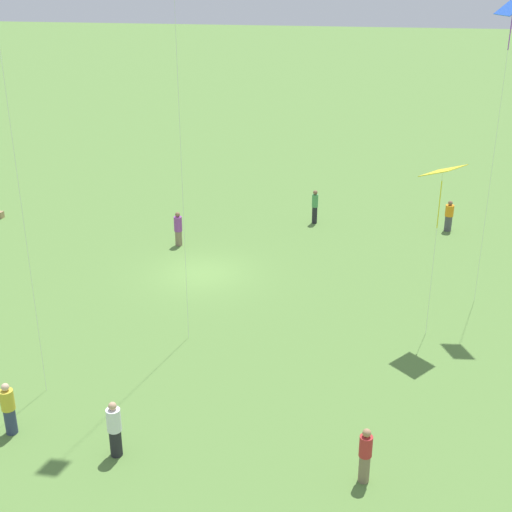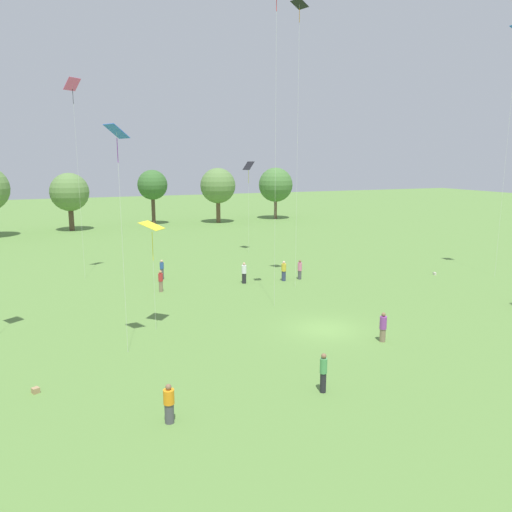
{
  "view_description": "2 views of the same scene",
  "coord_description": "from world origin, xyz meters",
  "px_view_note": "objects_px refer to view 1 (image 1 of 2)",
  "views": [
    {
      "loc": [
        -7.16,
        28.81,
        13.48
      ],
      "look_at": [
        -3.37,
        5.42,
        3.38
      ],
      "focal_mm": 50.0,
      "sensor_mm": 36.0,
      "label": 1
    },
    {
      "loc": [
        -15.35,
        -25.66,
        10.37
      ],
      "look_at": [
        -3.66,
        2.49,
        4.46
      ],
      "focal_mm": 35.0,
      "sensor_mm": 36.0,
      "label": 2
    }
  ],
  "objects_px": {
    "picnic_bag_1": "(0,215)",
    "kite_5": "(443,175)",
    "person_2": "(9,409)",
    "person_7": "(449,216)",
    "person_6": "(178,229)",
    "person_3": "(115,429)",
    "person_8": "(315,206)",
    "person_4": "(365,455)"
  },
  "relations": [
    {
      "from": "picnic_bag_1",
      "to": "kite_5",
      "type": "bearing_deg",
      "value": 157.08
    },
    {
      "from": "kite_5",
      "to": "person_2",
      "type": "bearing_deg",
      "value": 26.12
    },
    {
      "from": "person_7",
      "to": "kite_5",
      "type": "distance_m",
      "value": 12.83
    },
    {
      "from": "person_6",
      "to": "person_7",
      "type": "height_order",
      "value": "person_6"
    },
    {
      "from": "person_3",
      "to": "kite_5",
      "type": "relative_size",
      "value": 0.27
    },
    {
      "from": "person_7",
      "to": "person_8",
      "type": "height_order",
      "value": "person_8"
    },
    {
      "from": "person_4",
      "to": "person_2",
      "type": "bearing_deg",
      "value": 49.22
    },
    {
      "from": "person_2",
      "to": "kite_5",
      "type": "height_order",
      "value": "kite_5"
    },
    {
      "from": "picnic_bag_1",
      "to": "person_3",
      "type": "bearing_deg",
      "value": 125.78
    },
    {
      "from": "person_4",
      "to": "person_7",
      "type": "xyz_separation_m",
      "value": [
        -3.93,
        -20.21,
        -0.06
      ]
    },
    {
      "from": "person_2",
      "to": "picnic_bag_1",
      "type": "xyz_separation_m",
      "value": [
        9.69,
        -17.81,
        -0.68
      ]
    },
    {
      "from": "person_3",
      "to": "person_7",
      "type": "bearing_deg",
      "value": -123.9
    },
    {
      "from": "person_4",
      "to": "picnic_bag_1",
      "type": "height_order",
      "value": "person_4"
    },
    {
      "from": "person_4",
      "to": "picnic_bag_1",
      "type": "distance_m",
      "value": 27.34
    },
    {
      "from": "person_3",
      "to": "person_4",
      "type": "bearing_deg",
      "value": 174.92
    },
    {
      "from": "person_2",
      "to": "person_7",
      "type": "bearing_deg",
      "value": -8.32
    },
    {
      "from": "person_8",
      "to": "picnic_bag_1",
      "type": "xyz_separation_m",
      "value": [
        17.22,
        1.96,
        -0.76
      ]
    },
    {
      "from": "person_7",
      "to": "picnic_bag_1",
      "type": "relative_size",
      "value": 3.93
    },
    {
      "from": "person_3",
      "to": "person_8",
      "type": "distance_m",
      "value": 20.66
    },
    {
      "from": "person_4",
      "to": "person_6",
      "type": "relative_size",
      "value": 0.99
    },
    {
      "from": "person_6",
      "to": "kite_5",
      "type": "bearing_deg",
      "value": 19.75
    },
    {
      "from": "person_7",
      "to": "person_3",
      "type": "bearing_deg",
      "value": 81.23
    },
    {
      "from": "person_4",
      "to": "picnic_bag_1",
      "type": "xyz_separation_m",
      "value": [
        20.32,
        -18.28,
        -0.68
      ]
    },
    {
      "from": "person_3",
      "to": "person_6",
      "type": "height_order",
      "value": "person_3"
    },
    {
      "from": "person_3",
      "to": "kite_5",
      "type": "height_order",
      "value": "kite_5"
    },
    {
      "from": "picnic_bag_1",
      "to": "person_2",
      "type": "bearing_deg",
      "value": 118.54
    },
    {
      "from": "person_3",
      "to": "picnic_bag_1",
      "type": "distance_m",
      "value": 22.57
    },
    {
      "from": "person_8",
      "to": "picnic_bag_1",
      "type": "relative_size",
      "value": 4.41
    },
    {
      "from": "person_8",
      "to": "picnic_bag_1",
      "type": "bearing_deg",
      "value": 100.11
    },
    {
      "from": "person_2",
      "to": "person_7",
      "type": "xyz_separation_m",
      "value": [
        -14.56,
        -19.75,
        -0.06
      ]
    },
    {
      "from": "kite_5",
      "to": "person_6",
      "type": "bearing_deg",
      "value": -38.45
    },
    {
      "from": "person_4",
      "to": "person_7",
      "type": "relative_size",
      "value": 1.05
    },
    {
      "from": "person_8",
      "to": "kite_5",
      "type": "relative_size",
      "value": 0.28
    },
    {
      "from": "person_4",
      "to": "person_6",
      "type": "height_order",
      "value": "person_6"
    },
    {
      "from": "kite_5",
      "to": "person_4",
      "type": "bearing_deg",
      "value": 69.21
    },
    {
      "from": "person_7",
      "to": "picnic_bag_1",
      "type": "bearing_deg",
      "value": 24.45
    },
    {
      "from": "person_3",
      "to": "person_4",
      "type": "height_order",
      "value": "person_3"
    },
    {
      "from": "person_4",
      "to": "kite_5",
      "type": "height_order",
      "value": "kite_5"
    },
    {
      "from": "person_2",
      "to": "person_6",
      "type": "height_order",
      "value": "same"
    },
    {
      "from": "person_2",
      "to": "person_4",
      "type": "height_order",
      "value": "person_2"
    },
    {
      "from": "person_2",
      "to": "person_4",
      "type": "distance_m",
      "value": 10.64
    },
    {
      "from": "person_2",
      "to": "person_8",
      "type": "bearing_deg",
      "value": 7.22
    }
  ]
}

